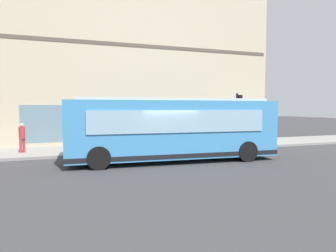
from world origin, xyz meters
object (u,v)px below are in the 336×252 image
object	(u,v)px
pedestrian_by_light_pole	(255,128)
newspaper_vending_box	(169,138)
pedestrian_near_hydrant	(104,133)
fire_hydrant	(185,138)
pedestrian_walking_along_curb	(99,132)
traffic_light_near_corner	(239,109)
city_bus_nearside	(173,129)
pedestrian_near_building_entrance	(22,136)

from	to	relation	value
pedestrian_by_light_pole	newspaper_vending_box	world-z (taller)	pedestrian_by_light_pole
pedestrian_near_hydrant	fire_hydrant	bearing A→B (deg)	-87.51
pedestrian_walking_along_curb	pedestrian_near_hydrant	xyz separation A→B (m)	(-0.86, -0.23, -0.00)
pedestrian_walking_along_curb	pedestrian_near_hydrant	bearing A→B (deg)	-164.81
fire_hydrant	traffic_light_near_corner	bearing A→B (deg)	-123.04
fire_hydrant	newspaper_vending_box	bearing A→B (deg)	106.23
city_bus_nearside	pedestrian_by_light_pole	size ratio (longest dim) A/B	5.87
pedestrian_near_hydrant	traffic_light_near_corner	bearing A→B (deg)	-101.48
pedestrian_near_building_entrance	pedestrian_near_hydrant	world-z (taller)	pedestrian_near_building_entrance
pedestrian_near_hydrant	pedestrian_walking_along_curb	bearing A→B (deg)	15.19
pedestrian_walking_along_curb	pedestrian_by_light_pole	bearing A→B (deg)	-95.94
city_bus_nearside	pedestrian_near_hydrant	distance (m)	5.58
traffic_light_near_corner	pedestrian_by_light_pole	bearing A→B (deg)	-57.90
pedestrian_near_hydrant	newspaper_vending_box	distance (m)	4.25
fire_hydrant	pedestrian_walking_along_curb	size ratio (longest dim) A/B	0.48
traffic_light_near_corner	pedestrian_near_building_entrance	distance (m)	13.12
traffic_light_near_corner	pedestrian_by_light_pole	distance (m)	3.03
pedestrian_near_hydrant	pedestrian_by_light_pole	xyz separation A→B (m)	(-0.29, -10.82, 0.12)
fire_hydrant	pedestrian_by_light_pole	world-z (taller)	pedestrian_by_light_pole
traffic_light_near_corner	pedestrian_walking_along_curb	xyz separation A→B (m)	(2.59, 8.76, -1.49)
pedestrian_near_building_entrance	pedestrian_walking_along_curb	distance (m)	4.52
pedestrian_near_building_entrance	pedestrian_near_hydrant	size ratio (longest dim) A/B	1.05
city_bus_nearside	fire_hydrant	xyz separation A→B (m)	(4.94, -2.54, -1.04)
newspaper_vending_box	traffic_light_near_corner	bearing A→B (deg)	-110.40
pedestrian_near_building_entrance	pedestrian_near_hydrant	bearing A→B (deg)	-81.04
pedestrian_by_light_pole	pedestrian_near_building_entrance	bearing A→B (deg)	91.54
traffic_light_near_corner	fire_hydrant	bearing A→B (deg)	56.96
pedestrian_by_light_pole	newspaper_vending_box	size ratio (longest dim) A/B	1.92
city_bus_nearside	pedestrian_by_light_pole	xyz separation A→B (m)	(4.41, -7.86, -0.40)
city_bus_nearside	traffic_light_near_corner	distance (m)	6.39
city_bus_nearside	fire_hydrant	size ratio (longest dim) A/B	13.75
traffic_light_near_corner	pedestrian_near_hydrant	world-z (taller)	traffic_light_near_corner
traffic_light_near_corner	fire_hydrant	xyz separation A→B (m)	(1.97, 3.03, -2.01)
city_bus_nearside	traffic_light_near_corner	xyz separation A→B (m)	(2.97, -5.57, 0.97)
pedestrian_by_light_pole	newspaper_vending_box	xyz separation A→B (m)	(0.16, 6.59, -0.55)
city_bus_nearside	traffic_light_near_corner	size ratio (longest dim) A/B	2.98
pedestrian_walking_along_curb	newspaper_vending_box	distance (m)	4.58
traffic_light_near_corner	pedestrian_near_hydrant	xyz separation A→B (m)	(1.73, 8.53, -1.49)
pedestrian_by_light_pole	pedestrian_walking_along_curb	bearing A→B (deg)	84.06
city_bus_nearside	pedestrian_walking_along_curb	bearing A→B (deg)	29.81
traffic_light_near_corner	city_bus_nearside	bearing A→B (deg)	118.10
pedestrian_by_light_pole	pedestrian_near_hydrant	bearing A→B (deg)	88.44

